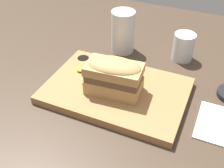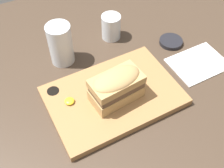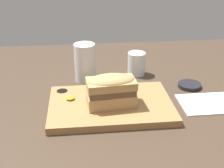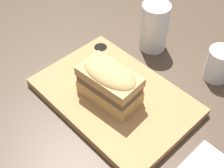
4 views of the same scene
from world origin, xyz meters
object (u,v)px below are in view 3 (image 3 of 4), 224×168
Objects in this scene: sandwich at (112,89)px; water_glass at (85,65)px; napkin at (208,104)px; condiment_dish at (190,85)px; serving_board at (111,105)px; wine_glass at (136,64)px.

water_glass reaches higher than sandwich.
condiment_dish is at bearing 98.86° from napkin.
condiment_dish is at bearing 21.93° from serving_board.
serving_board is 28.96cm from napkin.
napkin is 2.23× the size of condiment_dish.
serving_board is at bearing 95.50° from sandwich.
condiment_dish is (26.98, 12.47, -6.31)cm from sandwich.
serving_board is at bearing -158.07° from condiment_dish.
serving_board is at bearing -116.67° from wine_glass.
water_glass is at bearing 107.94° from serving_board.
serving_board is 2.72× the size of water_glass.
water_glass reaches higher than napkin.
napkin is (17.41, -23.67, -3.59)cm from wine_glass.
napkin is at bearing -53.67° from wine_glass.
sandwich is 27.21cm from wine_glass.
wine_glass is 1.09× the size of condiment_dish.
sandwich is 1.86× the size of condiment_dish.
sandwich reaches higher than wine_glass.
wine_glass is at bearing 63.33° from serving_board.
wine_glass reaches higher than napkin.
water_glass is 18.39cm from wine_glass.
wine_glass is (11.53, 22.97, 2.75)cm from serving_board.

